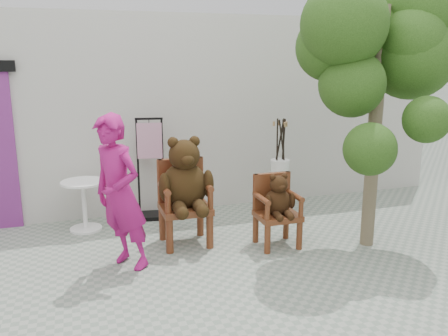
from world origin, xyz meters
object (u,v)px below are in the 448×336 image
object	(u,v)px
person	(120,194)
chair_small	(277,203)
cafe_table	(84,200)
display_stand	(151,180)
stool_bucket	(280,171)
chair_big	(185,185)
tree	(384,44)

from	to	relation	value
person	chair_small	bearing A→B (deg)	56.97
person	cafe_table	size ratio (longest dim) A/B	2.54
display_stand	stool_bucket	world-z (taller)	display_stand
chair_big	chair_small	bearing A→B (deg)	-20.11
chair_small	display_stand	distance (m)	2.05
chair_big	display_stand	size ratio (longest dim) A/B	0.93
cafe_table	tree	xyz separation A→B (m)	(3.53, -1.60, 2.08)
chair_big	display_stand	distance (m)	1.18
chair_small	tree	xyz separation A→B (m)	(1.21, -0.28, 1.95)
person	stool_bucket	world-z (taller)	person
chair_big	display_stand	world-z (taller)	display_stand
person	stool_bucket	size ratio (longest dim) A/B	1.23
cafe_table	person	bearing A→B (deg)	-75.80
chair_small	person	size ratio (longest dim) A/B	0.53
chair_big	tree	world-z (taller)	tree
chair_small	chair_big	bearing A→B (deg)	159.89
chair_small	cafe_table	bearing A→B (deg)	150.29
cafe_table	tree	size ratio (longest dim) A/B	0.20
chair_big	stool_bucket	distance (m)	1.95
cafe_table	chair_small	bearing A→B (deg)	-29.71
tree	chair_small	bearing A→B (deg)	167.14
cafe_table	stool_bucket	size ratio (longest dim) A/B	0.48
tree	cafe_table	bearing A→B (deg)	155.63
person	tree	distance (m)	3.56
person	display_stand	distance (m)	1.81
cafe_table	chair_big	bearing A→B (deg)	-37.05
person	tree	world-z (taller)	tree
chair_big	tree	xyz separation A→B (m)	(2.31, -0.68, 1.73)
chair_small	person	xyz separation A→B (m)	(-1.95, -0.13, 0.33)
cafe_table	stool_bucket	world-z (taller)	stool_bucket
chair_big	cafe_table	bearing A→B (deg)	142.95
display_stand	stool_bucket	distance (m)	1.99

